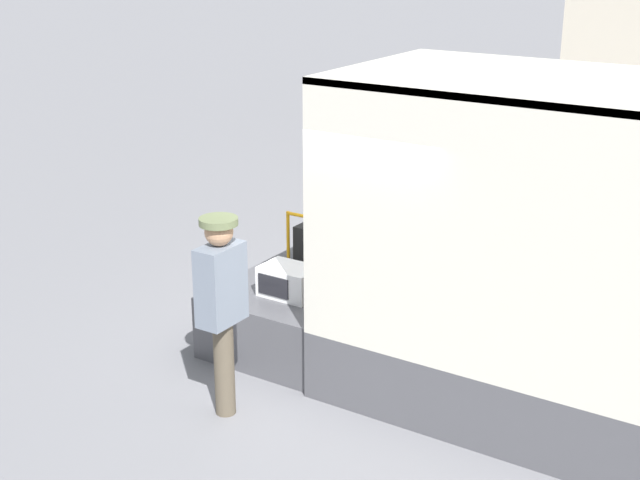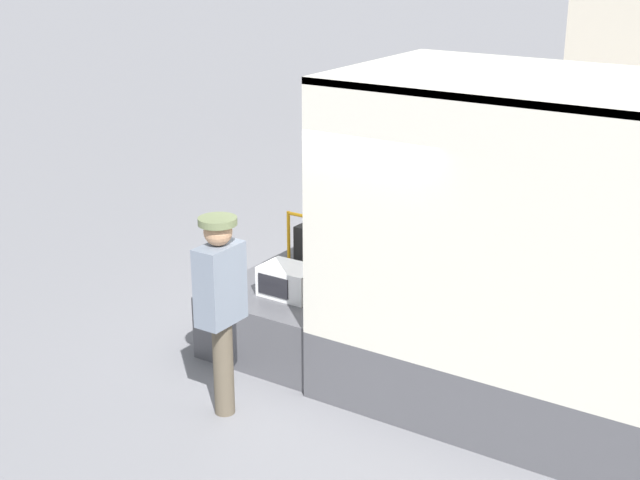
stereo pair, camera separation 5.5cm
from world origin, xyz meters
The scene contains 5 objects.
ground_plane centered at (0.00, 0.00, 0.00)m, with size 160.00×160.00×0.00m, color slate.
tailgate_deck centered at (-0.68, 0.00, 0.33)m, with size 1.37×2.01×0.65m, color #4C4C51.
microwave centered at (-0.59, -0.43, 0.80)m, with size 0.55×0.40×0.30m.
portable_generator centered at (-0.76, 0.43, 0.88)m, with size 0.62×0.43×0.61m.
worker_person centered at (-0.43, -1.67, 1.13)m, with size 0.33×0.44×1.82m.
Camera 2 is at (4.11, -7.04, 4.06)m, focal length 50.00 mm.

